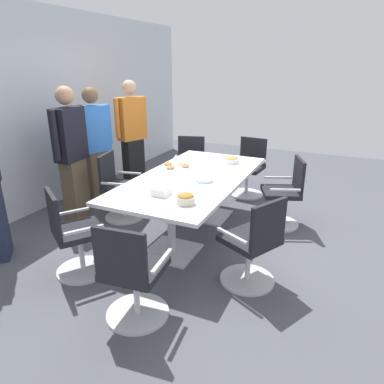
{
  "coord_description": "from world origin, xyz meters",
  "views": [
    {
      "loc": [
        -3.66,
        -1.68,
        2.05
      ],
      "look_at": [
        0.0,
        0.0,
        0.55
      ],
      "focal_mm": 32.7,
      "sensor_mm": 36.0,
      "label": 1
    }
  ],
  "objects_px": {
    "snack_bowl_cookies": "(231,160)",
    "donut_platter": "(176,166)",
    "office_chair_4": "(253,247)",
    "conference_table": "(192,186)",
    "person_standing_3": "(132,134)",
    "person_standing_2": "(95,146)",
    "office_chair_6": "(249,170)",
    "office_chair_5": "(284,196)",
    "office_chair_3": "(132,278)",
    "snack_bowl_pretzels": "(186,198)",
    "office_chair_2": "(74,237)",
    "napkin_pile": "(161,191)",
    "office_chair_1": "(119,190)",
    "office_chair_0": "(190,168)",
    "plate_stack": "(204,180)",
    "person_standing_1": "(72,153)"
  },
  "relations": [
    {
      "from": "snack_bowl_cookies",
      "to": "donut_platter",
      "type": "relative_size",
      "value": 0.6
    },
    {
      "from": "office_chair_4",
      "to": "donut_platter",
      "type": "bearing_deg",
      "value": 79.64
    },
    {
      "from": "snack_bowl_cookies",
      "to": "conference_table",
      "type": "bearing_deg",
      "value": 163.4
    },
    {
      "from": "office_chair_4",
      "to": "person_standing_3",
      "type": "xyz_separation_m",
      "value": [
        1.87,
        2.58,
        0.53
      ]
    },
    {
      "from": "person_standing_2",
      "to": "office_chair_6",
      "type": "bearing_deg",
      "value": 141.34
    },
    {
      "from": "office_chair_5",
      "to": "conference_table",
      "type": "bearing_deg",
      "value": 103.6
    },
    {
      "from": "office_chair_3",
      "to": "snack_bowl_pretzels",
      "type": "xyz_separation_m",
      "value": [
        0.86,
        -0.08,
        0.4
      ]
    },
    {
      "from": "office_chair_6",
      "to": "donut_platter",
      "type": "height_order",
      "value": "office_chair_6"
    },
    {
      "from": "office_chair_2",
      "to": "napkin_pile",
      "type": "height_order",
      "value": "office_chair_2"
    },
    {
      "from": "office_chair_1",
      "to": "napkin_pile",
      "type": "bearing_deg",
      "value": 43.83
    },
    {
      "from": "conference_table",
      "to": "office_chair_2",
      "type": "bearing_deg",
      "value": 152.27
    },
    {
      "from": "conference_table",
      "to": "office_chair_3",
      "type": "xyz_separation_m",
      "value": [
        -1.67,
        -0.23,
        -0.22
      ]
    },
    {
      "from": "office_chair_2",
      "to": "donut_platter",
      "type": "distance_m",
      "value": 1.69
    },
    {
      "from": "office_chair_3",
      "to": "snack_bowl_cookies",
      "type": "xyz_separation_m",
      "value": [
        2.45,
        -0.01,
        0.39
      ]
    },
    {
      "from": "office_chair_0",
      "to": "plate_stack",
      "type": "xyz_separation_m",
      "value": [
        -1.46,
        -0.86,
        0.37
      ]
    },
    {
      "from": "office_chair_4",
      "to": "donut_platter",
      "type": "xyz_separation_m",
      "value": [
        1.05,
        1.35,
        0.36
      ]
    },
    {
      "from": "napkin_pile",
      "to": "office_chair_0",
      "type": "bearing_deg",
      "value": 17.07
    },
    {
      "from": "office_chair_3",
      "to": "person_standing_1",
      "type": "relative_size",
      "value": 0.51
    },
    {
      "from": "office_chair_5",
      "to": "plate_stack",
      "type": "relative_size",
      "value": 4.27
    },
    {
      "from": "office_chair_4",
      "to": "office_chair_5",
      "type": "height_order",
      "value": "same"
    },
    {
      "from": "office_chair_1",
      "to": "office_chair_3",
      "type": "relative_size",
      "value": 1.0
    },
    {
      "from": "conference_table",
      "to": "napkin_pile",
      "type": "bearing_deg",
      "value": 177.77
    },
    {
      "from": "office_chair_6",
      "to": "office_chair_3",
      "type": "bearing_deg",
      "value": 95.31
    },
    {
      "from": "office_chair_2",
      "to": "napkin_pile",
      "type": "relative_size",
      "value": 5.42
    },
    {
      "from": "office_chair_2",
      "to": "office_chair_1",
      "type": "bearing_deg",
      "value": 141.26
    },
    {
      "from": "office_chair_4",
      "to": "office_chair_0",
      "type": "bearing_deg",
      "value": 65.45
    },
    {
      "from": "donut_platter",
      "to": "snack_bowl_pretzels",
      "type": "bearing_deg",
      "value": -148.84
    },
    {
      "from": "donut_platter",
      "to": "office_chair_3",
      "type": "bearing_deg",
      "value": -163.2
    },
    {
      "from": "office_chair_2",
      "to": "snack_bowl_pretzels",
      "type": "xyz_separation_m",
      "value": [
        0.51,
        -1.0,
        0.4
      ]
    },
    {
      "from": "donut_platter",
      "to": "person_standing_1",
      "type": "bearing_deg",
      "value": 114.87
    },
    {
      "from": "office_chair_3",
      "to": "snack_bowl_pretzels",
      "type": "bearing_deg",
      "value": 78.81
    },
    {
      "from": "office_chair_5",
      "to": "snack_bowl_cookies",
      "type": "bearing_deg",
      "value": 63.24
    },
    {
      "from": "plate_stack",
      "to": "snack_bowl_cookies",
      "type": "bearing_deg",
      "value": -2.04
    },
    {
      "from": "office_chair_0",
      "to": "office_chair_1",
      "type": "bearing_deg",
      "value": 55.84
    },
    {
      "from": "person_standing_3",
      "to": "snack_bowl_cookies",
      "type": "height_order",
      "value": "person_standing_3"
    },
    {
      "from": "person_standing_1",
      "to": "snack_bowl_cookies",
      "type": "height_order",
      "value": "person_standing_1"
    },
    {
      "from": "office_chair_1",
      "to": "person_standing_2",
      "type": "bearing_deg",
      "value": -128.71
    },
    {
      "from": "office_chair_1",
      "to": "person_standing_1",
      "type": "xyz_separation_m",
      "value": [
        -0.29,
        0.5,
        0.53
      ]
    },
    {
      "from": "office_chair_4",
      "to": "snack_bowl_pretzels",
      "type": "height_order",
      "value": "office_chair_4"
    },
    {
      "from": "person_standing_3",
      "to": "napkin_pile",
      "type": "xyz_separation_m",
      "value": [
        -1.81,
        -1.56,
        -0.15
      ]
    },
    {
      "from": "person_standing_3",
      "to": "office_chair_4",
      "type": "bearing_deg",
      "value": 73.93
    },
    {
      "from": "office_chair_2",
      "to": "donut_platter",
      "type": "height_order",
      "value": "office_chair_2"
    },
    {
      "from": "conference_table",
      "to": "office_chair_1",
      "type": "bearing_deg",
      "value": 89.56
    },
    {
      "from": "office_chair_3",
      "to": "donut_platter",
      "type": "xyz_separation_m",
      "value": [
        1.96,
        0.59,
        0.36
      ]
    },
    {
      "from": "snack_bowl_cookies",
      "to": "donut_platter",
      "type": "xyz_separation_m",
      "value": [
        -0.49,
        0.6,
        -0.03
      ]
    },
    {
      "from": "office_chair_1",
      "to": "office_chair_5",
      "type": "xyz_separation_m",
      "value": [
        0.71,
        -2.1,
        0.0
      ]
    },
    {
      "from": "office_chair_3",
      "to": "donut_platter",
      "type": "relative_size",
      "value": 2.54
    },
    {
      "from": "person_standing_2",
      "to": "person_standing_3",
      "type": "bearing_deg",
      "value": -170.78
    },
    {
      "from": "office_chair_2",
      "to": "office_chair_5",
      "type": "bearing_deg",
      "value": 84.47
    },
    {
      "from": "office_chair_1",
      "to": "office_chair_4",
      "type": "xyz_separation_m",
      "value": [
        -0.77,
        -2.09,
        0.0
      ]
    }
  ]
}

